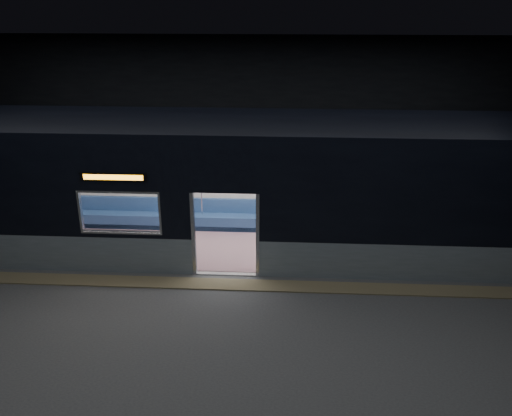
{
  "coord_description": "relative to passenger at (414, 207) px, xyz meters",
  "views": [
    {
      "loc": [
        1.37,
        -10.15,
        6.18
      ],
      "look_at": [
        0.63,
        2.3,
        1.2
      ],
      "focal_mm": 38.0,
      "sensor_mm": 36.0,
      "label": 1
    }
  ],
  "objects": [
    {
      "name": "metro_car",
      "position": [
        -4.8,
        -1.0,
        1.01
      ],
      "size": [
        18.0,
        3.04,
        3.35
      ],
      "color": "#8E9BAA",
      "rests_on": "station_floor"
    },
    {
      "name": "passenger",
      "position": [
        0.0,
        0.0,
        0.0
      ],
      "size": [
        0.46,
        0.77,
        1.46
      ],
      "rotation": [
        0.0,
        0.0,
        -0.14
      ],
      "color": "black",
      "rests_on": "metro_car"
    },
    {
      "name": "station_floor",
      "position": [
        -4.8,
        -3.55,
        -0.84
      ],
      "size": [
        24.0,
        14.0,
        0.01
      ],
      "primitive_type": "cube",
      "color": "#47494C",
      "rests_on": "ground"
    },
    {
      "name": "handbag",
      "position": [
        0.01,
        -0.25,
        -0.14
      ],
      "size": [
        0.3,
        0.26,
        0.15
      ],
      "primitive_type": "cube",
      "rotation": [
        0.0,
        0.0,
        -0.01
      ],
      "color": "black",
      "rests_on": "passenger"
    },
    {
      "name": "station_envelope",
      "position": [
        -4.8,
        -3.55,
        2.83
      ],
      "size": [
        24.0,
        14.0,
        5.0
      ],
      "color": "black",
      "rests_on": "station_floor"
    },
    {
      "name": "transit_map",
      "position": [
        -2.54,
        0.31,
        0.66
      ],
      "size": [
        1.06,
        0.03,
        0.69
      ],
      "primitive_type": "cube",
      "color": "white",
      "rests_on": "metro_car"
    },
    {
      "name": "tactile_strip",
      "position": [
        -4.8,
        -3.0,
        -0.82
      ],
      "size": [
        22.8,
        0.5,
        0.03
      ],
      "primitive_type": "cube",
      "color": "#8C7F59",
      "rests_on": "station_floor"
    }
  ]
}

